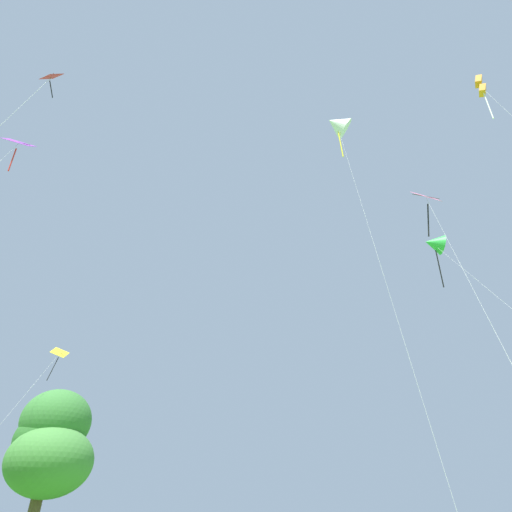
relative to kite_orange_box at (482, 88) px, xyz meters
name	(u,v)px	position (x,y,z in m)	size (l,w,h in m)	color
kite_orange_box	(482,88)	(0.00, 0.00, 0.00)	(1.69, 10.71, 30.32)	orange
kite_white_distant	(337,125)	(-10.46, 2.86, 0.30)	(2.74, 7.23, 30.66)	white
kite_yellow_diamond	(53,362)	(-31.29, 5.41, -18.30)	(1.43, 7.88, 12.11)	yellow
kite_green_small	(434,244)	(-4.25, 5.51, -10.11)	(4.80, 12.19, 19.90)	green
kite_purple_streamer	(13,151)	(-34.84, -0.88, -4.33)	(2.14, 9.52, 26.57)	purple
kite_red_high	(35,94)	(-27.00, -9.24, -9.76)	(3.54, 4.64, 21.59)	red
kite_pink_low	(428,206)	(-6.03, 0.32, -10.64)	(1.83, 8.57, 20.17)	pink
tree_right_cluster	(51,444)	(-30.58, 6.42, -23.31)	(5.44, 5.33, 9.24)	brown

